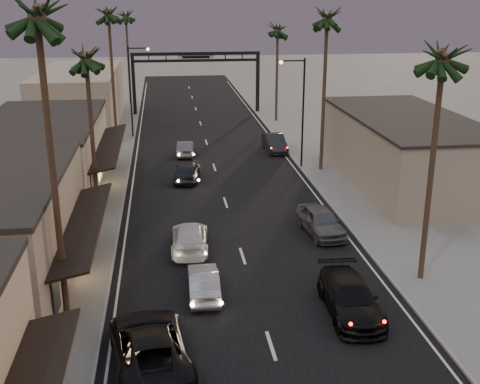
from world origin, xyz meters
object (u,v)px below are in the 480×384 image
object	(u,v)px
streetlight_right	(300,104)
oncoming_pickup	(149,346)
palm_rb	(327,13)
palm_far	(126,13)
palm_lb	(36,7)
palm_ld	(108,10)
streetlight_left	(133,84)
arch	(196,67)
palm_lc	(85,52)
palm_rc	(278,26)
palm_ra	(444,50)
curbside_black	(350,298)
oncoming_silver	(204,282)

from	to	relation	value
streetlight_right	oncoming_pickup	size ratio (longest dim) A/B	1.46
palm_rb	palm_far	size ratio (longest dim) A/B	1.08
palm_lb	oncoming_pickup	distance (m)	13.58
palm_lb	palm_ld	size ratio (longest dim) A/B	1.07
streetlight_left	palm_ld	bearing A→B (deg)	-119.25
streetlight_left	palm_lb	world-z (taller)	palm_lb
arch	palm_lc	size ratio (longest dim) A/B	1.25
palm_lb	palm_lc	world-z (taller)	palm_lb
streetlight_left	palm_lb	distance (m)	36.93
streetlight_right	palm_rc	size ratio (longest dim) A/B	0.74
palm_lb	palm_ld	xyz separation A→B (m)	(0.00, 33.00, -0.97)
arch	streetlight_left	size ratio (longest dim) A/B	1.69
palm_rb	palm_ra	bearing A→B (deg)	-90.00
arch	palm_rb	bearing A→B (deg)	-71.70
curbside_black	streetlight_left	bearing A→B (deg)	108.29
palm_ra	palm_rc	size ratio (longest dim) A/B	1.08
palm_rc	palm_far	xyz separation A→B (m)	(-16.90, 14.00, 0.97)
palm_far	oncoming_silver	world-z (taller)	palm_far
palm_rb	curbside_black	distance (m)	26.03
palm_rb	oncoming_silver	size ratio (longest dim) A/B	3.48
arch	palm_ld	bearing A→B (deg)	-119.83
palm_lb	oncoming_silver	distance (m)	14.23
palm_rb	curbside_black	xyz separation A→B (m)	(-4.59, -22.84, -11.63)
streetlight_left	oncoming_pickup	world-z (taller)	streetlight_left
palm_lc	palm_ld	world-z (taller)	palm_ld
palm_rc	arch	bearing A→B (deg)	145.11
palm_ra	oncoming_pickup	size ratio (longest dim) A/B	2.14
palm_ra	oncoming_silver	world-z (taller)	palm_ra
palm_lc	oncoming_pickup	bearing A→B (deg)	-78.32
palm_rc	curbside_black	xyz separation A→B (m)	(-4.59, -42.84, -9.68)
palm_lc	palm_ra	distance (m)	20.99
streetlight_right	oncoming_silver	world-z (taller)	streetlight_right
palm_far	curbside_black	bearing A→B (deg)	-77.78
palm_rc	curbside_black	world-z (taller)	palm_rc
oncoming_silver	palm_ra	bearing A→B (deg)	-178.01
palm_far	oncoming_silver	xyz separation A→B (m)	(5.85, -54.24, -10.77)
arch	palm_far	world-z (taller)	palm_far
curbside_black	palm_rb	bearing A→B (deg)	80.40
palm_lb	oncoming_silver	size ratio (longest dim) A/B	3.72
palm_rb	oncoming_silver	xyz separation A→B (m)	(-11.05, -20.24, -11.74)
palm_far	oncoming_pickup	world-z (taller)	palm_far
streetlight_left	palm_lc	world-z (taller)	palm_lc
streetlight_left	oncoming_silver	distance (m)	34.85
palm_ld	palm_rb	distance (m)	20.42
palm_rb	palm_ld	bearing A→B (deg)	147.40
curbside_black	palm_far	bearing A→B (deg)	103.99
palm_lc	oncoming_pickup	xyz separation A→B (m)	(3.67, -17.74, -9.61)
streetlight_right	curbside_black	distance (m)	24.44
oncoming_pickup	curbside_black	xyz separation A→B (m)	(8.94, 2.91, -0.07)
arch	palm_lc	distance (m)	35.41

